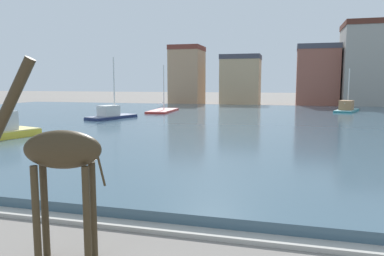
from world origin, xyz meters
name	(u,v)px	position (x,y,z in m)	size (l,w,h in m)	color
harbor_water	(263,123)	(0.00, 31.56, 0.21)	(86.50, 49.48, 0.42)	#3D5666
quay_edge_coping	(192,232)	(0.00, 6.57, 0.06)	(86.50, 0.50, 0.12)	#ADA89E
giraffe_statue	(56,154)	(-2.40, 4.49, 2.37)	(2.63, 0.98, 4.63)	#382B19
sailboat_teal	(347,110)	(9.12, 46.18, 0.55)	(3.88, 7.19, 5.59)	teal
sailboat_navy	(114,117)	(-14.26, 30.52, 0.55)	(3.58, 6.38, 6.31)	navy
sailboat_red	(164,112)	(-12.46, 40.20, 0.34)	(2.83, 8.01, 5.98)	red
townhouse_narrow_midrow	(187,76)	(-15.40, 60.92, 5.16)	(5.40, 6.18, 10.29)	tan
townhouse_tall_gabled	(241,80)	(-6.09, 62.03, 4.34)	(6.76, 5.19, 8.65)	tan
townhouse_corner_house	(317,76)	(6.42, 60.62, 4.96)	(6.56, 5.52, 9.89)	#8E5142
townhouse_wide_warehouse	(372,65)	(14.34, 60.14, 6.53)	(9.05, 8.05, 13.03)	gray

